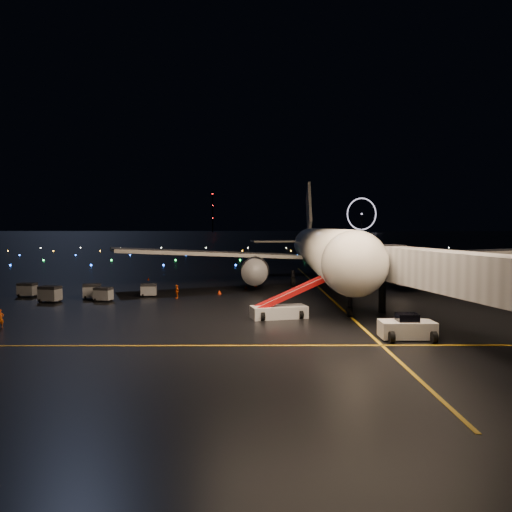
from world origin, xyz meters
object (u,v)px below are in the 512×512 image
object	(u,v)px
crew_c	(177,292)
pushback_tug	(407,326)
crew_a	(0,319)
baggage_cart_1	(92,291)
belt_loader	(279,299)
baggage_cart_4	(50,294)
airliner	(322,227)
baggage_cart_0	(149,290)
baggage_cart_2	(103,294)
baggage_cart_3	(27,290)

from	to	relation	value
crew_c	pushback_tug	bearing A→B (deg)	17.65
crew_a	baggage_cart_1	world-z (taller)	baggage_cart_1
belt_loader	baggage_cart_4	world-z (taller)	belt_loader
airliner	baggage_cart_1	xyz separation A→B (m)	(-28.43, -13.77, -7.49)
baggage_cart_0	baggage_cart_4	size ratio (longest dim) A/B	0.85
crew_a	baggage_cart_2	bearing A→B (deg)	30.54
airliner	baggage_cart_4	world-z (taller)	airliner
pushback_tug	baggage_cart_0	xyz separation A→B (m)	(-23.87, 22.66, -0.19)
belt_loader	crew_c	bearing A→B (deg)	117.77
baggage_cart_2	baggage_cart_0	bearing A→B (deg)	55.28
crew_c	baggage_cart_0	world-z (taller)	crew_c
baggage_cart_1	baggage_cart_2	world-z (taller)	baggage_cart_1
airliner	baggage_cart_3	distance (m)	39.32
belt_loader	baggage_cart_4	xyz separation A→B (m)	(-24.75, 9.74, -0.89)
belt_loader	crew_c	world-z (taller)	belt_loader
baggage_cart_0	baggage_cart_1	xyz separation A→B (m)	(-6.18, -1.83, 0.10)
baggage_cart_3	crew_a	bearing A→B (deg)	-65.14
crew_c	baggage_cart_4	size ratio (longest dim) A/B	0.75
baggage_cart_0	baggage_cart_4	xyz separation A→B (m)	(-9.95, -4.47, 0.13)
belt_loader	airliner	bearing A→B (deg)	60.17
baggage_cart_3	baggage_cart_4	distance (m)	6.22
baggage_cart_3	baggage_cart_1	bearing A→B (deg)	-5.10
crew_a	crew_c	xyz separation A→B (m)	(11.89, 16.95, 0.00)
baggage_cart_3	belt_loader	bearing A→B (deg)	-19.20
pushback_tug	crew_a	world-z (taller)	pushback_tug
belt_loader	baggage_cart_2	xyz separation A→B (m)	(-19.07, 10.38, -1.01)
baggage_cart_1	baggage_cart_2	distance (m)	2.76
belt_loader	baggage_cart_2	bearing A→B (deg)	137.53
pushback_tug	baggage_cart_3	xyz separation A→B (m)	(-38.28, 22.52, -0.12)
belt_loader	baggage_cart_0	world-z (taller)	belt_loader
pushback_tug	baggage_cart_2	world-z (taller)	pushback_tug
pushback_tug	crew_c	world-z (taller)	pushback_tug
belt_loader	baggage_cart_0	xyz separation A→B (m)	(-14.80, 14.21, -1.03)
baggage_cart_0	airliner	bearing A→B (deg)	22.45
airliner	baggage_cart_1	bearing A→B (deg)	-152.16
crew_a	baggage_cart_4	world-z (taller)	baggage_cart_4
crew_a	baggage_cart_4	size ratio (longest dim) A/B	0.75
baggage_cart_0	baggage_cart_4	bearing A→B (deg)	-161.59
baggage_cart_0	baggage_cart_2	distance (m)	5.74
airliner	baggage_cart_0	world-z (taller)	airliner
crew_a	baggage_cart_1	distance (m)	16.89
crew_c	baggage_cart_3	xyz separation A→B (m)	(-18.00, 1.50, 0.03)
baggage_cart_3	baggage_cart_0	bearing A→B (deg)	7.06
crew_c	baggage_cart_0	size ratio (longest dim) A/B	0.88
crew_a	pushback_tug	bearing A→B (deg)	-51.44
belt_loader	baggage_cart_2	distance (m)	21.74
crew_a	baggage_cart_2	world-z (taller)	crew_a
crew_a	baggage_cart_1	bearing A→B (deg)	38.58
pushback_tug	crew_a	bearing A→B (deg)	173.11
airliner	baggage_cart_1	distance (m)	32.47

